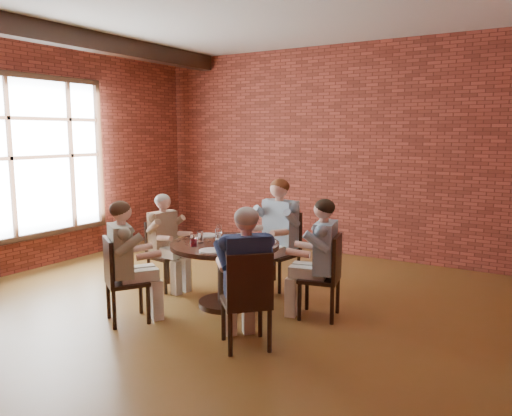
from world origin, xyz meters
The scene contains 29 objects.
floor centered at (0.00, 0.00, 0.00)m, with size 7.00×7.00×0.00m, color brown.
wall_back centered at (0.00, 3.50, 1.70)m, with size 7.00×7.00×0.00m, color #973B2B.
wall_left centered at (-3.25, 0.00, 1.70)m, with size 7.00×7.00×0.00m, color #973B2B.
ceiling_beam centered at (-2.45, 0.00, 3.27)m, with size 0.22×6.90×0.26m, color black.
window centered at (-3.18, 0.40, 1.65)m, with size 0.10×2.16×2.36m.
dining_table centered at (0.09, 0.39, 0.53)m, with size 1.25×1.25×0.75m.
chair_a centered at (1.25, 0.65, 0.50)m, with size 0.49×0.49×0.92m.
diner_a centered at (1.17, 0.63, 0.65)m, with size 0.51×0.63×1.30m, color teal, non-canonical shape.
chair_b centered at (0.27, 1.44, 0.53)m, with size 0.53×0.53×0.98m.
diner_b centered at (0.25, 1.34, 0.71)m, with size 0.57×0.71×1.41m, color #8094A3, non-canonical shape.
chair_c centered at (-0.99, 0.52, 0.48)m, with size 0.42×0.42×0.88m.
diner_c centered at (-0.92, 0.52, 0.61)m, with size 0.47×0.57×1.23m, color brown, non-canonical shape.
chair_d centered at (-0.56, -0.62, 0.50)m, with size 0.57×0.57×0.92m.
diner_d centered at (-0.51, -0.55, 0.65)m, with size 0.51×0.62×1.30m, color #B49D8D, non-canonical shape.
chair_e centered at (0.96, -0.49, 0.51)m, with size 0.60×0.60×0.94m.
diner_e centered at (0.90, -0.42, 0.67)m, with size 0.53×0.65×1.33m, color #1B274C, non-canonical shape.
plate_a centered at (0.47, 0.65, 0.76)m, with size 0.26×0.26×0.01m, color white.
plate_b centered at (0.08, 0.80, 0.76)m, with size 0.26×0.26×0.01m, color white.
plate_c centered at (-0.33, 0.59, 0.76)m, with size 0.26×0.26×0.01m, color white.
plate_d centered at (0.21, -0.03, 0.76)m, with size 0.26×0.26×0.01m, color white.
glass_a centered at (0.40, 0.41, 0.82)m, with size 0.07×0.07×0.14m, color white.
glass_b centered at (0.27, 0.59, 0.82)m, with size 0.07×0.07×0.14m, color white.
glass_c centered at (-0.19, 0.67, 0.82)m, with size 0.07×0.07×0.14m, color white.
glass_d centered at (-0.04, 0.45, 0.82)m, with size 0.07×0.07×0.14m, color white.
glass_e centered at (-0.15, 0.24, 0.82)m, with size 0.07×0.07×0.14m, color white.
glass_f centered at (-0.10, 0.06, 0.82)m, with size 0.07×0.07×0.14m, color white.
glass_g centered at (0.14, 0.21, 0.82)m, with size 0.07×0.07×0.14m, color white.
glass_h centered at (0.43, 0.37, 0.82)m, with size 0.07×0.07×0.14m, color white.
smartphone centered at (0.59, 0.21, 0.75)m, with size 0.07×0.13×0.01m, color black.
Camera 1 is at (3.33, -4.19, 2.00)m, focal length 35.00 mm.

